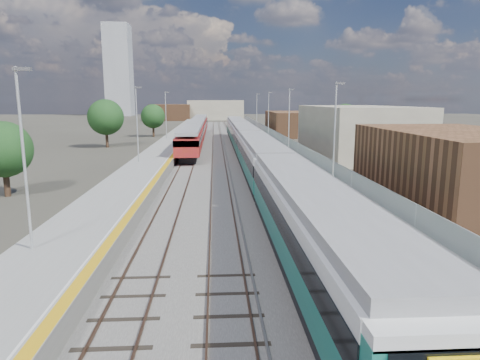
{
  "coord_description": "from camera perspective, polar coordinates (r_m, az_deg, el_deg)",
  "views": [
    {
      "loc": [
        -2.41,
        -9.76,
        7.24
      ],
      "look_at": [
        -0.84,
        16.93,
        2.2
      ],
      "focal_mm": 32.0,
      "sensor_mm": 36.0,
      "label": 1
    }
  ],
  "objects": [
    {
      "name": "ground",
      "position": [
        60.25,
        -1.07,
        3.77
      ],
      "size": [
        320.0,
        320.0,
        0.0
      ],
      "primitive_type": "plane",
      "color": "#47443A",
      "rests_on": "ground"
    },
    {
      "name": "ballast_bed",
      "position": [
        62.68,
        -3.22,
        4.05
      ],
      "size": [
        10.5,
        155.0,
        0.06
      ],
      "primitive_type": "cube",
      "color": "#565451",
      "rests_on": "ground"
    },
    {
      "name": "tracks",
      "position": [
        64.34,
        -2.69,
        4.3
      ],
      "size": [
        8.96,
        160.0,
        0.17
      ],
      "color": "#4C3323",
      "rests_on": "ground"
    },
    {
      "name": "platform_right",
      "position": [
        63.08,
        3.65,
        4.55
      ],
      "size": [
        4.7,
        155.0,
        8.52
      ],
      "color": "slate",
      "rests_on": "ground"
    },
    {
      "name": "platform_left",
      "position": [
        62.96,
        -9.44,
        4.4
      ],
      "size": [
        4.3,
        155.0,
        8.52
      ],
      "color": "slate",
      "rests_on": "ground"
    },
    {
      "name": "buildings",
      "position": [
        149.23,
        -9.63,
        11.85
      ],
      "size": [
        72.0,
        185.5,
        40.0
      ],
      "color": "brown",
      "rests_on": "ground"
    },
    {
      "name": "green_train",
      "position": [
        47.39,
        1.38,
        4.66
      ],
      "size": [
        2.94,
        81.77,
        3.23
      ],
      "color": "black",
      "rests_on": "ground"
    },
    {
      "name": "red_train",
      "position": [
        75.22,
        -5.77,
        6.72
      ],
      "size": [
        2.86,
        57.91,
        3.6
      ],
      "color": "black",
      "rests_on": "ground"
    },
    {
      "name": "tree_a",
      "position": [
        36.45,
        -29.02,
        3.57
      ],
      "size": [
        4.2,
        4.2,
        5.69
      ],
      "color": "#382619",
      "rests_on": "ground"
    },
    {
      "name": "tree_b",
      "position": [
        68.63,
        -17.47,
        7.99
      ],
      "size": [
        5.4,
        5.4,
        7.32
      ],
      "color": "#382619",
      "rests_on": "ground"
    },
    {
      "name": "tree_c",
      "position": [
        86.59,
        -11.53,
        8.32
      ],
      "size": [
        4.69,
        4.69,
        6.36
      ],
      "color": "#382619",
      "rests_on": "ground"
    },
    {
      "name": "tree_d",
      "position": [
        77.15,
        13.84,
        8.05
      ],
      "size": [
        4.84,
        4.84,
        6.56
      ],
      "color": "#382619",
      "rests_on": "ground"
    }
  ]
}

